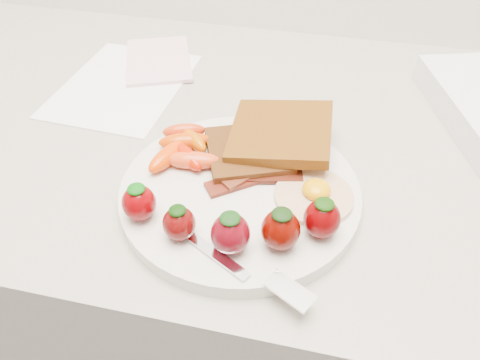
# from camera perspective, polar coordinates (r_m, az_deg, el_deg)

# --- Properties ---
(counter) EXTENTS (2.00, 0.60, 0.90)m
(counter) POSITION_cam_1_polar(r_m,az_deg,el_deg) (0.97, 2.41, -15.64)
(counter) COLOR gray
(counter) RESTS_ON ground
(plate) EXTENTS (0.27, 0.27, 0.02)m
(plate) POSITION_cam_1_polar(r_m,az_deg,el_deg) (0.53, -0.00, -1.50)
(plate) COLOR silver
(plate) RESTS_ON counter
(toast_lower) EXTENTS (0.12, 0.12, 0.01)m
(toast_lower) POSITION_cam_1_polar(r_m,az_deg,el_deg) (0.56, 1.05, 3.45)
(toast_lower) COLOR black
(toast_lower) RESTS_ON plate
(toast_upper) EXTENTS (0.13, 0.12, 0.03)m
(toast_upper) POSITION_cam_1_polar(r_m,az_deg,el_deg) (0.57, 5.00, 5.85)
(toast_upper) COLOR #4F1E06
(toast_upper) RESTS_ON toast_lower
(fried_egg) EXTENTS (0.10, 0.10, 0.02)m
(fried_egg) POSITION_cam_1_polar(r_m,az_deg,el_deg) (0.51, 9.07, -1.72)
(fried_egg) COLOR beige
(fried_egg) RESTS_ON plate
(bacon_strips) EXTENTS (0.11, 0.10, 0.01)m
(bacon_strips) POSITION_cam_1_polar(r_m,az_deg,el_deg) (0.53, 1.76, 0.76)
(bacon_strips) COLOR black
(bacon_strips) RESTS_ON plate
(baby_carrots) EXTENTS (0.09, 0.10, 0.02)m
(baby_carrots) POSITION_cam_1_polar(r_m,az_deg,el_deg) (0.56, -6.79, 3.81)
(baby_carrots) COLOR #C63B00
(baby_carrots) RESTS_ON plate
(strawberries) EXTENTS (0.22, 0.08, 0.05)m
(strawberries) POSITION_cam_1_polar(r_m,az_deg,el_deg) (0.46, -0.44, -5.13)
(strawberries) COLOR #6B0003
(strawberries) RESTS_ON plate
(fork) EXTENTS (0.17, 0.08, 0.00)m
(fork) POSITION_cam_1_polar(r_m,az_deg,el_deg) (0.45, 0.15, -10.37)
(fork) COLOR white
(fork) RESTS_ON plate
(paper_sheet) EXTENTS (0.19, 0.24, 0.00)m
(paper_sheet) POSITION_cam_1_polar(r_m,az_deg,el_deg) (0.75, -14.03, 11.19)
(paper_sheet) COLOR white
(paper_sheet) RESTS_ON counter
(notepad) EXTENTS (0.15, 0.17, 0.01)m
(notepad) POSITION_cam_1_polar(r_m,az_deg,el_deg) (0.80, -9.92, 14.22)
(notepad) COLOR beige
(notepad) RESTS_ON paper_sheet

